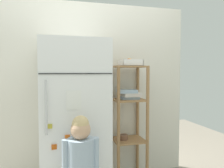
# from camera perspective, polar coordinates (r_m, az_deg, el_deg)

# --- Properties ---
(kitchen_wall_back) EXTENTS (2.46, 0.03, 2.08)m
(kitchen_wall_back) POSITION_cam_1_polar(r_m,az_deg,el_deg) (2.66, -6.44, -1.95)
(kitchen_wall_back) COLOR silver
(kitchen_wall_back) RESTS_ON ground
(refrigerator) EXTENTS (0.64, 0.69, 1.58)m
(refrigerator) POSITION_cam_1_polar(r_m,az_deg,el_deg) (2.32, -9.70, -8.96)
(refrigerator) COLOR white
(refrigerator) RESTS_ON ground
(child_standing) EXTENTS (0.30, 0.22, 0.92)m
(child_standing) POSITION_cam_1_polar(r_m,az_deg,el_deg) (1.92, -7.97, -18.72)
(child_standing) COLOR #475450
(child_standing) RESTS_ON ground
(pantry_shelf_unit) EXTENTS (0.37, 0.34, 1.34)m
(pantry_shelf_unit) POSITION_cam_1_polar(r_m,az_deg,el_deg) (2.60, 4.27, -6.66)
(pantry_shelf_unit) COLOR #9E7247
(pantry_shelf_unit) RESTS_ON ground
(fruit_bin) EXTENTS (0.24, 0.20, 0.09)m
(fruit_bin) POSITION_cam_1_polar(r_m,az_deg,el_deg) (2.56, 4.68, 5.44)
(fruit_bin) COLOR white
(fruit_bin) RESTS_ON pantry_shelf_unit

